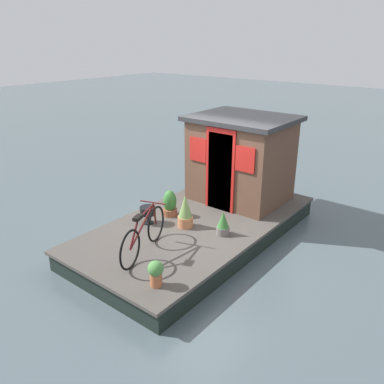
{
  "coord_description": "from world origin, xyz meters",
  "views": [
    {
      "loc": [
        -5.78,
        -4.46,
        3.93
      ],
      "look_at": [
        -0.2,
        0.0,
        1.11
      ],
      "focal_mm": 36.66,
      "sensor_mm": 36.0,
      "label": 1
    }
  ],
  "objects_px": {
    "potted_plant_mint": "(185,212)",
    "potted_plant_geranium": "(156,272)",
    "houseboat_cabin": "(241,158)",
    "potted_plant_fern": "(170,204)",
    "bicycle": "(144,234)",
    "potted_plant_thyme": "(223,224)",
    "charcoal_grill": "(148,211)"
  },
  "relations": [
    {
      "from": "potted_plant_mint",
      "to": "potted_plant_geranium",
      "type": "bearing_deg",
      "value": -153.02
    },
    {
      "from": "houseboat_cabin",
      "to": "potted_plant_fern",
      "type": "height_order",
      "value": "houseboat_cabin"
    },
    {
      "from": "bicycle",
      "to": "potted_plant_mint",
      "type": "distance_m",
      "value": 1.25
    },
    {
      "from": "potted_plant_thyme",
      "to": "potted_plant_fern",
      "type": "bearing_deg",
      "value": 89.14
    },
    {
      "from": "charcoal_grill",
      "to": "potted_plant_thyme",
      "type": "bearing_deg",
      "value": -69.6
    },
    {
      "from": "houseboat_cabin",
      "to": "charcoal_grill",
      "type": "height_order",
      "value": "houseboat_cabin"
    },
    {
      "from": "potted_plant_geranium",
      "to": "potted_plant_fern",
      "type": "distance_m",
      "value": 2.54
    },
    {
      "from": "houseboat_cabin",
      "to": "potted_plant_thyme",
      "type": "xyz_separation_m",
      "value": [
        -1.74,
        -0.73,
        -0.75
      ]
    },
    {
      "from": "potted_plant_mint",
      "to": "potted_plant_fern",
      "type": "bearing_deg",
      "value": 70.29
    },
    {
      "from": "bicycle",
      "to": "charcoal_grill",
      "type": "relative_size",
      "value": 4.44
    },
    {
      "from": "potted_plant_geranium",
      "to": "bicycle",
      "type": "bearing_deg",
      "value": 55.13
    },
    {
      "from": "potted_plant_thyme",
      "to": "houseboat_cabin",
      "type": "bearing_deg",
      "value": 22.85
    },
    {
      "from": "charcoal_grill",
      "to": "potted_plant_geranium",
      "type": "bearing_deg",
      "value": -132.28
    },
    {
      "from": "houseboat_cabin",
      "to": "bicycle",
      "type": "relative_size",
      "value": 1.37
    },
    {
      "from": "bicycle",
      "to": "potted_plant_geranium",
      "type": "distance_m",
      "value": 1.01
    },
    {
      "from": "bicycle",
      "to": "potted_plant_thyme",
      "type": "distance_m",
      "value": 1.6
    },
    {
      "from": "potted_plant_geranium",
      "to": "charcoal_grill",
      "type": "relative_size",
      "value": 1.17
    },
    {
      "from": "potted_plant_geranium",
      "to": "potted_plant_thyme",
      "type": "relative_size",
      "value": 0.89
    },
    {
      "from": "potted_plant_mint",
      "to": "potted_plant_thyme",
      "type": "xyz_separation_m",
      "value": [
        0.19,
        -0.77,
        -0.1
      ]
    },
    {
      "from": "houseboat_cabin",
      "to": "bicycle",
      "type": "xyz_separation_m",
      "value": [
        -3.18,
        -0.07,
        -0.6
      ]
    },
    {
      "from": "potted_plant_fern",
      "to": "charcoal_grill",
      "type": "height_order",
      "value": "potted_plant_fern"
    },
    {
      "from": "potted_plant_mint",
      "to": "potted_plant_fern",
      "type": "xyz_separation_m",
      "value": [
        0.21,
        0.6,
        -0.07
      ]
    },
    {
      "from": "potted_plant_geranium",
      "to": "charcoal_grill",
      "type": "bearing_deg",
      "value": 47.72
    },
    {
      "from": "houseboat_cabin",
      "to": "potted_plant_geranium",
      "type": "distance_m",
      "value": 3.93
    },
    {
      "from": "potted_plant_mint",
      "to": "potted_plant_fern",
      "type": "relative_size",
      "value": 1.21
    },
    {
      "from": "potted_plant_thyme",
      "to": "potted_plant_geranium",
      "type": "bearing_deg",
      "value": -175.57
    },
    {
      "from": "bicycle",
      "to": "potted_plant_mint",
      "type": "height_order",
      "value": "bicycle"
    },
    {
      "from": "houseboat_cabin",
      "to": "potted_plant_thyme",
      "type": "height_order",
      "value": "houseboat_cabin"
    },
    {
      "from": "potted_plant_fern",
      "to": "potted_plant_geranium",
      "type": "bearing_deg",
      "value": -143.14
    },
    {
      "from": "potted_plant_fern",
      "to": "houseboat_cabin",
      "type": "bearing_deg",
      "value": -20.28
    },
    {
      "from": "potted_plant_geranium",
      "to": "charcoal_grill",
      "type": "distance_m",
      "value": 2.19
    },
    {
      "from": "potted_plant_thyme",
      "to": "potted_plant_mint",
      "type": "bearing_deg",
      "value": 104.13
    }
  ]
}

